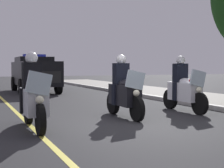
{
  "coord_description": "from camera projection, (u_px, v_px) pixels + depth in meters",
  "views": [
    {
      "loc": [
        6.64,
        -3.67,
        1.39
      ],
      "look_at": [
        -1.62,
        0.0,
        0.9
      ],
      "focal_mm": 52.1,
      "sensor_mm": 36.0,
      "label": 1
    }
  ],
  "objects": [
    {
      "name": "police_suv",
      "position": [
        35.0,
        72.0,
        17.56
      ],
      "size": [
        4.92,
        2.11,
        2.05
      ],
      "color": "black",
      "rests_on": "ground"
    },
    {
      "name": "police_motorcycle_lead_right",
      "position": [
        124.0,
        92.0,
        8.83
      ],
      "size": [
        2.14,
        0.56,
        1.72
      ],
      "color": "black",
      "rests_on": "ground"
    },
    {
      "name": "police_motorcycle_trailing",
      "position": [
        184.0,
        89.0,
        9.95
      ],
      "size": [
        2.14,
        0.56,
        1.72
      ],
      "color": "black",
      "rests_on": "ground"
    },
    {
      "name": "police_motorcycle_lead_left",
      "position": [
        33.0,
        98.0,
        7.18
      ],
      "size": [
        2.14,
        0.56,
        1.72
      ],
      "color": "black",
      "rests_on": "ground"
    },
    {
      "name": "lane_stripe_center",
      "position": [
        39.0,
        134.0,
        6.67
      ],
      "size": [
        48.0,
        0.12,
        0.01
      ],
      "primitive_type": "cube",
      "color": "#E0D14C",
      "rests_on": "ground"
    },
    {
      "name": "ground_plane",
      "position": [
        140.0,
        126.0,
        7.62
      ],
      "size": [
        80.0,
        80.0,
        0.0
      ],
      "primitive_type": "plane",
      "color": "#28282B"
    }
  ]
}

